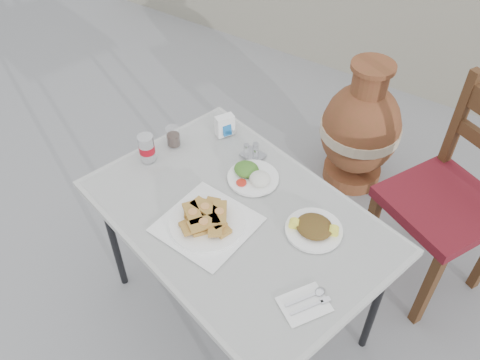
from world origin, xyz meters
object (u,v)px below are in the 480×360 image
Objects in this scene: salad_rice_plate at (253,175)px; napkin_holder at (225,125)px; chair at (452,198)px; cola_glass at (173,137)px; pide_plate at (207,219)px; salad_chopped_plate at (314,228)px; condiment_caddy at (253,153)px; terracotta_urn at (360,130)px; cafe_table at (237,222)px; soda_can at (147,148)px.

napkin_holder is at bearing 145.86° from salad_rice_plate.
napkin_holder is at bearing -133.10° from chair.
salad_rice_plate is 2.37× the size of cola_glass.
pide_plate is 0.41m from salad_chopped_plate.
salad_rice_plate is 0.99× the size of salad_chopped_plate.
cola_glass is at bearing 172.09° from salad_chopped_plate.
condiment_caddy is (-0.42, 0.23, 0.00)m from salad_chopped_plate.
salad_chopped_plate is at bearing -93.36° from chair.
cola_glass reaches higher than condiment_caddy.
salad_rice_plate is at bearing 88.01° from pide_plate.
cola_glass is 0.24m from napkin_holder.
salad_rice_plate is at bearing -96.75° from terracotta_urn.
pide_plate reaches higher than salad_rice_plate.
chair reaches higher than cafe_table.
chair is 1.31× the size of terracotta_urn.
cola_glass is at bearing -127.60° from chair.
cola_glass is 0.91× the size of napkin_holder.
cola_glass is 1.29m from chair.
salad_rice_plate is 0.48m from soda_can.
cafe_table is 13.12× the size of condiment_caddy.
salad_rice_plate is (0.01, 0.31, -0.01)m from pide_plate.
salad_rice_plate reaches higher than salad_chopped_plate.
condiment_caddy is (0.38, 0.26, -0.04)m from soda_can.
cola_glass is 0.09× the size of chair.
salad_chopped_plate is 2.14× the size of condiment_caddy.
soda_can is at bearing -90.18° from napkin_holder.
salad_chopped_plate is at bearing -18.05° from salad_rice_plate.
chair is at bearing 28.10° from condiment_caddy.
cola_glass reaches higher than pide_plate.
condiment_caddy reaches higher than salad_rice_plate.
chair is (0.73, 0.55, -0.20)m from salad_rice_plate.
cafe_table is 0.32m from salad_chopped_plate.
terracotta_urn is (0.38, 0.81, -0.40)m from napkin_holder.
napkin_holder is 0.13× the size of terracotta_urn.
chair reaches higher than napkin_holder.
napkin_holder is (-0.25, 0.49, 0.02)m from pide_plate.
napkin_holder is 0.10× the size of chair.
soda_can reaches higher than napkin_holder.
chair is at bearing 49.23° from pide_plate.
chair is at bearing 30.45° from soda_can.
napkin_holder is at bearing 117.34° from pide_plate.
chair reaches higher than soda_can.
cafe_table is 0.22m from salad_rice_plate.
soda_can reaches higher than cafe_table.
condiment_caddy is (0.34, 0.13, -0.02)m from cola_glass.
condiment_caddy is 0.13× the size of terracotta_urn.
napkin_holder is 0.20m from condiment_caddy.
pide_plate is at bearing -95.62° from terracotta_urn.
condiment_caddy is at bearing 111.90° from cafe_table.
salad_rice_plate is 0.14m from condiment_caddy.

